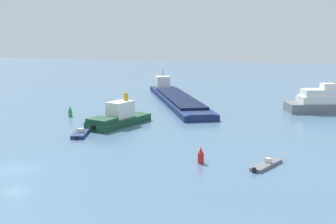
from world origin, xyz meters
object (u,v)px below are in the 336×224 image
object	(u,v)px
small_motorboat	(80,134)
channel_buoy_green	(70,112)
channel_buoy_red	(201,156)
fishing_skiff	(266,165)
cargo_barge	(176,98)
tugboat	(118,118)

from	to	relation	value
small_motorboat	channel_buoy_green	size ratio (longest dim) A/B	2.67
channel_buoy_red	small_motorboat	bearing A→B (deg)	160.61
fishing_skiff	channel_buoy_green	distance (m)	40.77
small_motorboat	cargo_barge	world-z (taller)	cargo_barge
small_motorboat	channel_buoy_red	distance (m)	21.05
fishing_skiff	channel_buoy_green	world-z (taller)	channel_buoy_green
fishing_skiff	channel_buoy_red	size ratio (longest dim) A/B	2.92
fishing_skiff	tugboat	size ratio (longest dim) A/B	0.44
small_motorboat	channel_buoy_red	size ratio (longest dim) A/B	2.67
fishing_skiff	cargo_barge	size ratio (longest dim) A/B	0.13
tugboat	cargo_barge	size ratio (longest dim) A/B	0.31
cargo_barge	fishing_skiff	bearing A→B (deg)	-59.43
fishing_skiff	channel_buoy_green	size ratio (longest dim) A/B	2.92
small_motorboat	channel_buoy_green	distance (m)	15.58
tugboat	channel_buoy_green	xyz separation A→B (m)	(-11.51, 3.95, -0.46)
cargo_barge	channel_buoy_green	distance (m)	25.99
channel_buoy_green	small_motorboat	bearing A→B (deg)	-52.17
small_motorboat	channel_buoy_green	xyz separation A→B (m)	(-9.55, 12.30, 0.54)
cargo_barge	channel_buoy_green	bearing A→B (deg)	-118.33
channel_buoy_red	channel_buoy_green	xyz separation A→B (m)	(-29.40, 19.29, 0.00)
fishing_skiff	channel_buoy_red	bearing A→B (deg)	-170.50
cargo_barge	channel_buoy_red	world-z (taller)	cargo_barge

